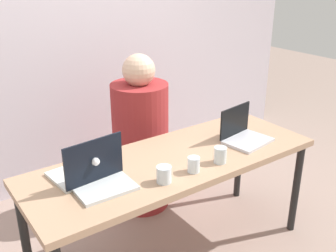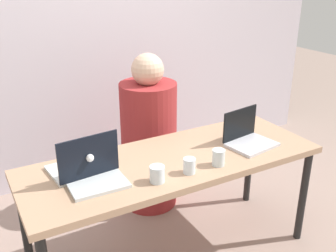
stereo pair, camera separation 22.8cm
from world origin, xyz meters
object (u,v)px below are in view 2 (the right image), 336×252
(water_glass_right, at_px, (218,158))
(water_glass_center, at_px, (189,167))
(laptop_front_right, at_px, (248,137))
(laptop_front_left, at_px, (95,175))
(water_glass_left, at_px, (157,175))
(laptop_back_left, at_px, (84,164))
(person_at_center, at_px, (149,141))

(water_glass_right, bearing_deg, water_glass_center, 178.77)
(laptop_front_right, height_order, laptop_front_left, laptop_front_right)
(water_glass_left, height_order, water_glass_center, water_glass_left)
(laptop_back_left, distance_m, laptop_front_right, 1.03)
(person_at_center, relative_size, laptop_front_right, 3.74)
(laptop_front_left, relative_size, water_glass_right, 3.14)
(laptop_front_right, bearing_deg, water_glass_center, -174.17)
(laptop_back_left, bearing_deg, person_at_center, -145.70)
(person_at_center, xyz_separation_m, laptop_front_right, (0.35, -0.69, 0.22))
(water_glass_center, bearing_deg, person_at_center, 78.64)
(person_at_center, xyz_separation_m, laptop_back_left, (-0.67, -0.55, 0.23))
(laptop_front_left, xyz_separation_m, water_glass_center, (0.48, -0.15, -0.01))
(laptop_front_left, height_order, water_glass_center, laptop_front_left)
(laptop_back_left, relative_size, laptop_front_left, 1.20)
(person_at_center, bearing_deg, laptop_front_right, 125.78)
(person_at_center, bearing_deg, water_glass_left, 75.03)
(laptop_front_left, xyz_separation_m, water_glass_left, (0.28, -0.15, -0.01))
(laptop_back_left, bearing_deg, water_glass_right, 152.74)
(water_glass_center, bearing_deg, water_glass_left, 179.36)
(water_glass_left, bearing_deg, person_at_center, 66.27)
(person_at_center, distance_m, water_glass_center, 0.87)
(water_glass_left, xyz_separation_m, water_glass_right, (0.39, -0.01, 0.00))
(laptop_back_left, bearing_deg, laptop_front_right, 166.93)
(person_at_center, distance_m, laptop_back_left, 0.89)
(laptop_back_left, height_order, laptop_front_right, laptop_back_left)
(laptop_front_left, bearing_deg, water_glass_left, -26.35)
(water_glass_left, relative_size, water_glass_right, 0.95)
(laptop_front_right, height_order, water_glass_center, laptop_front_right)
(laptop_front_right, distance_m, laptop_front_left, 1.00)
(laptop_back_left, xyz_separation_m, water_glass_right, (0.69, -0.28, -0.01))
(water_glass_left, bearing_deg, laptop_back_left, 137.96)
(laptop_front_right, bearing_deg, laptop_back_left, 163.29)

